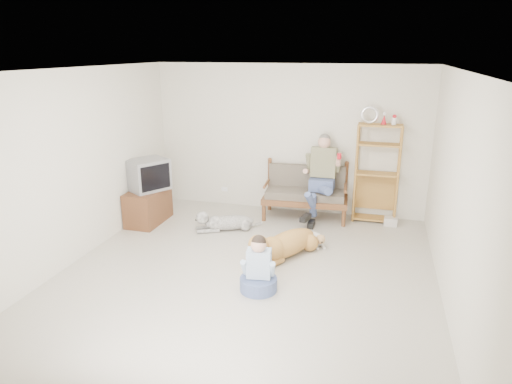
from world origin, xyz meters
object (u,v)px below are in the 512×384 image
(tv_stand, at_px, (148,206))
(golden_retriever, at_px, (282,245))
(etagere, at_px, (377,172))
(loveseat, at_px, (306,191))

(tv_stand, relative_size, golden_retriever, 0.61)
(etagere, xyz_separation_m, tv_stand, (-3.84, -1.12, -0.59))
(golden_retriever, bearing_deg, loveseat, 117.87)
(etagere, xyz_separation_m, golden_retriever, (-1.26, -1.92, -0.69))
(loveseat, relative_size, etagere, 0.76)
(loveseat, height_order, golden_retriever, loveseat)
(loveseat, distance_m, golden_retriever, 1.83)
(etagere, relative_size, tv_stand, 2.23)
(etagere, height_order, tv_stand, etagere)
(golden_retriever, bearing_deg, etagere, 86.28)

